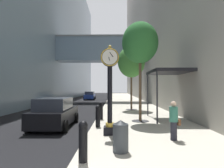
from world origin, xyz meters
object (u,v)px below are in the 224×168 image
(car_black_near, at_px, (55,113))
(pedestrian_walking, at_px, (174,120))
(street_tree_mid_near, at_px, (131,62))
(bollard_fourth, at_px, (101,110))
(car_blue_mid, at_px, (90,96))
(street_clock, at_px, (110,85))
(bollard_third, at_px, (98,115))
(street_tree_near, at_px, (140,43))
(trash_bin, at_px, (121,136))
(bollard_nearest, at_px, (83,140))

(car_black_near, bearing_deg, pedestrian_walking, -28.46)
(street_tree_mid_near, bearing_deg, bollard_fourth, -114.03)
(bollard_fourth, bearing_deg, car_black_near, -143.45)
(car_blue_mid, bearing_deg, street_tree_mid_near, -70.27)
(street_clock, xyz_separation_m, bollard_third, (-0.69, 1.67, -1.62))
(bollard_third, height_order, street_tree_near, street_tree_near)
(street_tree_near, distance_m, trash_bin, 7.46)
(trash_bin, distance_m, pedestrian_walking, 2.65)
(street_tree_near, bearing_deg, car_blue_mid, 104.76)
(bollard_fourth, xyz_separation_m, car_blue_mid, (-3.76, 23.24, 0.01))
(bollard_nearest, xyz_separation_m, bollard_fourth, (0.00, 7.36, 0.00))
(bollard_fourth, bearing_deg, bollard_nearest, -90.00)
(pedestrian_walking, bearing_deg, trash_bin, -146.76)
(car_black_near, bearing_deg, trash_bin, -51.76)
(street_tree_near, height_order, car_blue_mid, street_tree_near)
(bollard_fourth, distance_m, trash_bin, 6.58)
(street_tree_near, xyz_separation_m, street_tree_mid_near, (0.00, 6.35, -0.35))
(street_clock, distance_m, car_black_near, 4.22)
(street_tree_near, bearing_deg, car_black_near, -166.49)
(street_tree_mid_near, height_order, pedestrian_walking, street_tree_mid_near)
(car_black_near, bearing_deg, street_tree_near, 13.51)
(street_tree_near, relative_size, car_black_near, 1.48)
(street_tree_mid_near, bearing_deg, street_clock, -100.67)
(pedestrian_walking, xyz_separation_m, car_blue_mid, (-7.07, 28.29, -0.20))
(street_clock, bearing_deg, street_tree_mid_near, 79.33)
(trash_bin, xyz_separation_m, car_black_near, (-3.63, 4.61, 0.14))
(street_clock, height_order, street_tree_mid_near, street_tree_mid_near)
(street_tree_near, relative_size, car_blue_mid, 1.39)
(pedestrian_walking, height_order, car_blue_mid, pedestrian_walking)
(bollard_fourth, xyz_separation_m, street_tree_mid_near, (2.54, 5.69, 4.00))
(bollard_nearest, height_order, street_tree_near, street_tree_near)
(car_black_near, distance_m, car_blue_mid, 25.15)
(trash_bin, relative_size, car_black_near, 0.25)
(bollard_fourth, xyz_separation_m, pedestrian_walking, (3.31, -5.04, 0.21))
(bollard_nearest, xyz_separation_m, bollard_third, (0.00, 4.91, 0.00))
(bollard_nearest, distance_m, car_blue_mid, 30.83)
(bollard_third, relative_size, pedestrian_walking, 0.75)
(street_clock, xyz_separation_m, street_tree_mid_near, (1.85, 9.81, 2.39))
(car_blue_mid, bearing_deg, street_clock, -80.76)
(street_clock, bearing_deg, bollard_nearest, -101.99)
(bollard_third, distance_m, car_black_near, 2.60)
(street_tree_near, xyz_separation_m, pedestrian_walking, (0.77, -4.38, -4.15))
(pedestrian_walking, bearing_deg, car_blue_mid, 104.03)
(street_clock, xyz_separation_m, car_black_near, (-3.22, 2.24, -1.56))
(bollard_fourth, distance_m, car_blue_mid, 23.55)
(car_blue_mid, bearing_deg, bollard_third, -81.67)
(bollard_nearest, height_order, bollard_fourth, same)
(street_tree_mid_near, xyz_separation_m, pedestrian_walking, (0.77, -10.73, -3.80))
(bollard_nearest, distance_m, car_black_near, 6.04)
(bollard_nearest, bearing_deg, car_black_near, 114.79)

